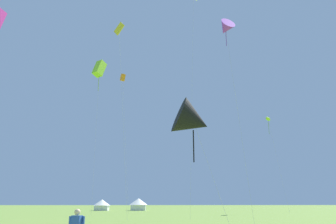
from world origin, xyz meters
The scene contains 8 objects.
kite_black_delta centered at (1.54, 20.10, 8.13)m, with size 4.14×3.44×9.96m.
kite_yellow_diamond centered at (-6.15, 32.48, 22.72)m, with size 2.62×1.61×24.22m.
kite_purple_delta centered at (5.80, 25.55, 19.46)m, with size 2.51×2.32×20.49m.
kite_lime_box centered at (-10.64, 44.58, 22.70)m, with size 2.28×2.42×24.13m.
kite_lime_parafoil centered at (20.24, 55.64, 17.38)m, with size 2.71×3.25×17.84m.
kite_orange_box centered at (-7.88, 54.14, 24.87)m, with size 2.60×2.24×25.73m.
festival_tent_left centered at (-13.83, 74.46, 1.38)m, with size 3.84×3.84×2.49m.
festival_tent_center centered at (-5.35, 74.46, 1.52)m, with size 4.24×4.24×2.75m.
Camera 1 is at (-1.34, -4.66, 1.98)m, focal length 34.85 mm.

